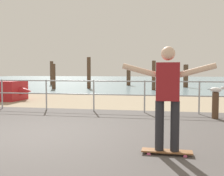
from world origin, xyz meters
TOP-DOWN VIEW (x-y plane):
  - beach_strip at (0.00, 7.00)m, footprint 24.00×6.00m
  - sea_surface at (0.00, 35.00)m, footprint 72.00×50.00m
  - railing_fence at (-0.36, 3.60)m, footprint 11.77×0.05m
  - skateboard at (2.78, -0.66)m, footprint 0.80×0.22m
  - skateboarder at (2.78, -0.66)m, footprint 1.45×0.22m
  - bollard_short at (4.16, 2.88)m, footprint 0.18×0.18m
  - seagull at (4.18, 2.87)m, footprint 0.44×0.30m
  - groyne_post_0 at (-7.69, 19.13)m, footprint 0.32×0.32m
  - groyne_post_1 at (-5.24, 13.78)m, footprint 0.28×0.28m
  - groyne_post_2 at (-2.78, 14.70)m, footprint 0.29×0.29m
  - groyne_post_3 at (-0.33, 19.44)m, footprint 0.36×0.36m
  - groyne_post_4 at (2.13, 13.77)m, footprint 0.26×0.26m
  - groyne_post_5 at (4.58, 17.36)m, footprint 0.38×0.38m

SIDE VIEW (x-z plane):
  - beach_strip at x=0.00m, z-range -0.02..0.02m
  - sea_surface at x=0.00m, z-range -0.02..0.02m
  - skateboard at x=2.78m, z-range 0.03..0.11m
  - bollard_short at x=4.16m, z-range 0.00..0.76m
  - railing_fence at x=-0.36m, z-range 0.18..1.23m
  - seagull at x=4.18m, z-range 0.75..0.92m
  - groyne_post_3 at x=-0.33m, z-range 0.00..1.71m
  - groyne_post_5 at x=4.58m, z-range 0.00..1.87m
  - groyne_post_1 at x=-5.24m, z-range 0.00..1.88m
  - skateboarder at x=2.78m, z-range 0.19..1.84m
  - groyne_post_4 at x=2.13m, z-range 0.00..2.07m
  - groyne_post_0 at x=-7.69m, z-range 0.00..2.28m
  - groyne_post_2 at x=-2.78m, z-range 0.00..2.39m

